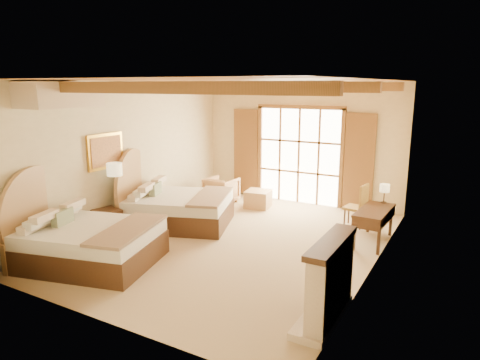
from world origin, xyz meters
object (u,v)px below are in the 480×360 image
Objects in this scene: bed_near at (83,237)px; bed_far at (172,204)px; desk at (374,225)px; nightstand at (107,223)px; armchair at (221,190)px.

bed_far is at bearing 74.63° from bed_near.
bed_near is 2.02× the size of desk.
bed_far is at bearing 80.59° from nightstand.
nightstand is (-0.59, 1.13, -0.16)m from bed_near.
armchair is 4.34m from desk.
armchair is (0.71, 3.39, 0.06)m from nightstand.
bed_far is at bearing 90.89° from armchair.
bed_near is at bearing -110.66° from bed_far.
nightstand is 5.47m from desk.
bed_near is 4.52m from armchair.
armchair is 0.59× the size of desk.
bed_near is 4.56× the size of nightstand.
desk is (4.34, 3.50, -0.08)m from bed_near.
armchair reaches higher than desk.
bed_far is (0.05, 2.50, 0.00)m from bed_near.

